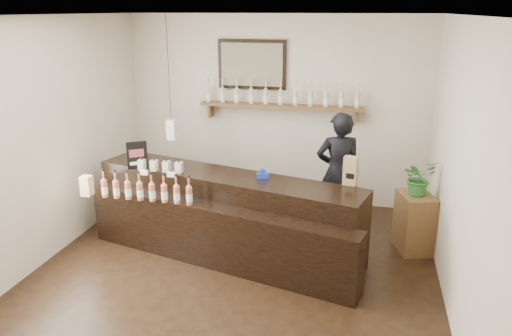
% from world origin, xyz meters
% --- Properties ---
extents(ground, '(5.00, 5.00, 0.00)m').
position_xyz_m(ground, '(0.00, 0.00, 0.00)').
color(ground, black).
rests_on(ground, ground).
extents(room_shell, '(5.00, 5.00, 5.00)m').
position_xyz_m(room_shell, '(0.00, 0.00, 1.70)').
color(room_shell, beige).
rests_on(room_shell, ground).
extents(back_wall_decor, '(2.66, 0.96, 1.69)m').
position_xyz_m(back_wall_decor, '(-0.15, 2.37, 1.76)').
color(back_wall_decor, brown).
rests_on(back_wall_decor, ground).
extents(counter, '(3.47, 1.77, 1.12)m').
position_xyz_m(counter, '(-0.27, 0.57, 0.45)').
color(counter, black).
rests_on(counter, ground).
extents(promo_sign, '(0.22, 0.15, 0.35)m').
position_xyz_m(promo_sign, '(-1.39, 0.68, 1.13)').
color(promo_sign, black).
rests_on(promo_sign, counter).
extents(paper_bag, '(0.17, 0.14, 0.33)m').
position_xyz_m(paper_bag, '(1.21, 0.67, 1.12)').
color(paper_bag, '#977949').
rests_on(paper_bag, counter).
extents(tape_dispenser, '(0.15, 0.09, 0.12)m').
position_xyz_m(tape_dispenser, '(0.20, 0.66, 1.00)').
color(tape_dispenser, '#1734A5').
rests_on(tape_dispenser, counter).
extents(side_cabinet, '(0.49, 0.58, 0.73)m').
position_xyz_m(side_cabinet, '(2.00, 1.14, 0.36)').
color(side_cabinet, brown).
rests_on(side_cabinet, ground).
extents(potted_plant, '(0.51, 0.50, 0.43)m').
position_xyz_m(potted_plant, '(2.00, 1.14, 0.94)').
color(potted_plant, '#2E702D').
rests_on(potted_plant, side_cabinet).
extents(shopkeeper, '(0.75, 0.59, 1.82)m').
position_xyz_m(shopkeeper, '(1.03, 1.55, 0.91)').
color(shopkeeper, black).
rests_on(shopkeeper, ground).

